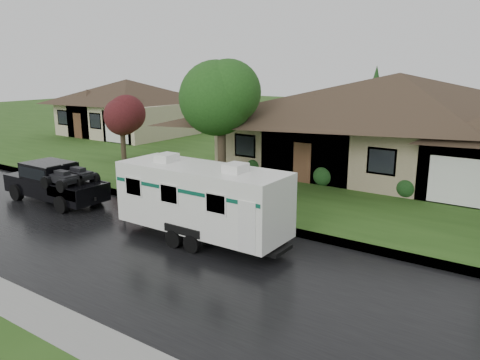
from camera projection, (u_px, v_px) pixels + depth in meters
The scene contains 11 objects.
ground at pixel (217, 241), 16.79m from camera, with size 140.00×140.00×0.00m, color #284C17.
road at pixel (179, 260), 15.19m from camera, with size 140.00×8.00×0.01m, color black.
curb at pixel (251, 222), 18.57m from camera, with size 140.00×0.50×0.15m, color gray.
lawn at pixel (364, 167), 28.76m from camera, with size 140.00×26.00×0.15m, color #284C17.
house_main at pixel (401, 113), 25.73m from camera, with size 19.44×10.80×6.90m.
house_far at pixel (128, 102), 40.75m from camera, with size 10.80×8.64×5.80m.
tree_left_green at pixel (221, 100), 22.79m from camera, with size 3.79×3.79×6.28m.
tree_red at pixel (122, 116), 29.95m from camera, with size 2.49×2.49×4.11m.
shrub_row at pixel (364, 180), 22.97m from camera, with size 13.60×1.00×1.00m.
pickup_truck at pixel (53, 181), 21.48m from camera, with size 5.44×2.07×1.81m.
travel_trailer at pixel (202, 198), 16.48m from camera, with size 6.71×2.36×3.01m.
Camera 1 is at (9.64, -12.51, 6.16)m, focal length 35.00 mm.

